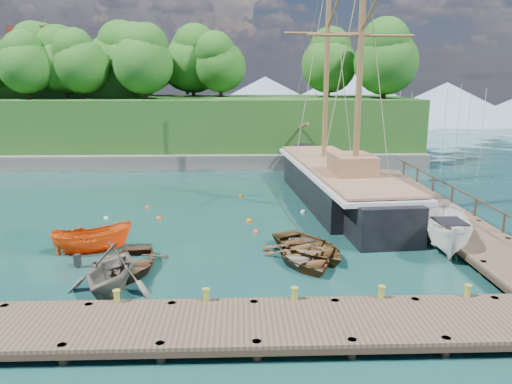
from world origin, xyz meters
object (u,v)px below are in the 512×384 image
rowboat_3 (299,258)px  cabin_boat_white (447,250)px  rowboat_1 (112,290)px  schooner (337,186)px  motorboat_orange (94,252)px  rowboat_4 (309,255)px  rowboat_0 (132,270)px  rowboat_2 (305,263)px

rowboat_3 → cabin_boat_white: size_ratio=0.72×
rowboat_1 → schooner: size_ratio=0.15×
rowboat_1 → motorboat_orange: bearing=120.7°
rowboat_4 → schooner: 10.52m
rowboat_0 → rowboat_1: (-0.33, -2.05, 0.00)m
rowboat_0 → schooner: 16.00m
cabin_boat_white → schooner: (-3.43, 9.58, 1.03)m
rowboat_2 → motorboat_orange: size_ratio=1.13×
rowboat_1 → rowboat_4: (8.13, 3.65, 0.00)m
rowboat_2 → cabin_boat_white: (6.99, 1.47, 0.00)m
rowboat_1 → cabin_boat_white: cabin_boat_white is taller
rowboat_4 → cabin_boat_white: size_ratio=0.86×
rowboat_2 → rowboat_3: bearing=96.1°
rowboat_1 → rowboat_3: rowboat_1 is taller
rowboat_1 → rowboat_3: 8.23m
motorboat_orange → cabin_boat_white: 16.72m
rowboat_0 → rowboat_4: 7.96m
rowboat_4 → schooner: bearing=44.2°
rowboat_0 → motorboat_orange: (-2.27, 2.35, 0.00)m
rowboat_1 → rowboat_2: rowboat_1 is taller
rowboat_4 → rowboat_3: bearing=-165.0°
cabin_boat_white → rowboat_3: bearing=-154.5°
rowboat_0 → cabin_boat_white: bearing=5.2°
motorboat_orange → rowboat_3: bearing=-114.1°
rowboat_4 → cabin_boat_white: 6.66m
rowboat_2 → rowboat_4: size_ratio=0.91×
rowboat_0 → rowboat_2: bearing=1.2°
rowboat_2 → schooner: 11.66m
rowboat_1 → schooner: (11.35, 13.60, 1.03)m
rowboat_3 → motorboat_orange: size_ratio=1.04×
schooner → rowboat_4: bearing=-112.6°
rowboat_2 → schooner: size_ratio=0.16×
rowboat_1 → cabin_boat_white: bearing=22.1°
rowboat_3 → motorboat_orange: motorboat_orange is taller
rowboat_0 → rowboat_4: size_ratio=0.89×
rowboat_2 → rowboat_3: size_ratio=1.09×
rowboat_0 → schooner: (11.02, 11.55, 1.03)m
rowboat_3 → rowboat_0: bearing=-162.4°
cabin_boat_white → schooner: bearing=128.3°
rowboat_1 → rowboat_3: size_ratio=1.00×
motorboat_orange → cabin_boat_white: bearing=-108.0°
rowboat_1 → motorboat_orange: (-1.94, 4.40, 0.00)m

